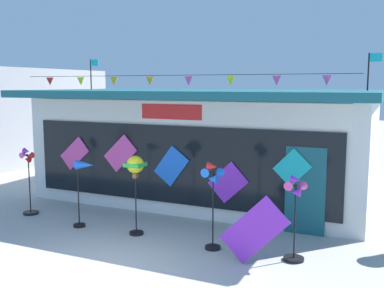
% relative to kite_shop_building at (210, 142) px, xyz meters
% --- Properties ---
extents(ground_plane, '(80.00, 80.00, 0.00)m').
position_rel_kite_shop_building_xyz_m(ground_plane, '(0.43, -6.39, -1.64)').
color(ground_plane, '#ADAAA5').
extents(kite_shop_building, '(9.74, 6.01, 4.24)m').
position_rel_kite_shop_building_xyz_m(kite_shop_building, '(0.00, 0.00, 0.00)').
color(kite_shop_building, silver).
rests_on(kite_shop_building, ground_plane).
extents(wind_spinner_far_left, '(0.40, 0.40, 1.76)m').
position_rel_kite_shop_building_xyz_m(wind_spinner_far_left, '(-3.49, -3.92, -0.64)').
color(wind_spinner_far_left, black).
rests_on(wind_spinner_far_left, ground_plane).
extents(wind_spinner_left, '(0.60, 0.34, 1.64)m').
position_rel_kite_shop_building_xyz_m(wind_spinner_left, '(-1.48, -4.22, -0.40)').
color(wind_spinner_left, black).
rests_on(wind_spinner_left, ground_plane).
extents(wind_spinner_center_left, '(0.40, 0.40, 1.81)m').
position_rel_kite_shop_building_xyz_m(wind_spinner_center_left, '(-0.10, -4.13, -0.16)').
color(wind_spinner_center_left, black).
rests_on(wind_spinner_center_left, ground_plane).
extents(wind_spinner_center_right, '(0.44, 0.32, 1.83)m').
position_rel_kite_shop_building_xyz_m(wind_spinner_center_right, '(1.82, -4.29, -0.34)').
color(wind_spinner_center_right, black).
rests_on(wind_spinner_center_right, ground_plane).
extents(wind_spinner_right, '(0.41, 0.40, 1.69)m').
position_rel_kite_shop_building_xyz_m(wind_spinner_right, '(3.47, -4.20, -0.60)').
color(wind_spinner_right, black).
rests_on(wind_spinner_right, ground_plane).
extents(display_kite_on_ground, '(1.33, 0.23, 1.33)m').
position_rel_kite_shop_building_xyz_m(display_kite_on_ground, '(2.82, -4.64, -0.97)').
color(display_kite_on_ground, purple).
rests_on(display_kite_on_ground, ground_plane).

